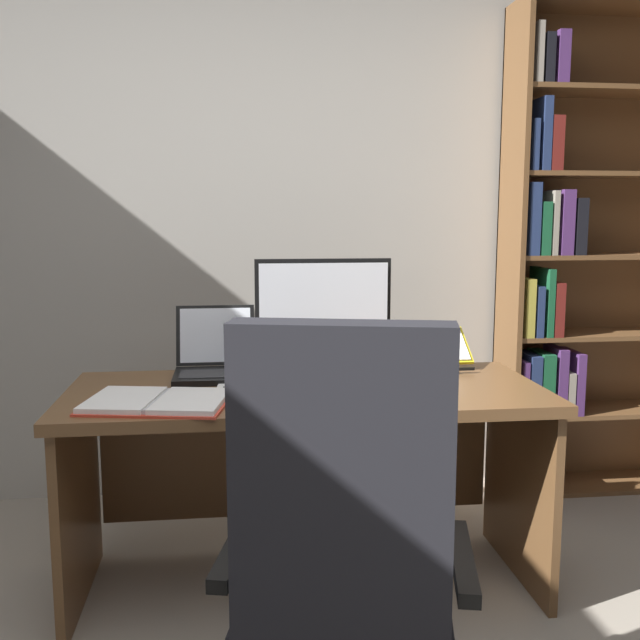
# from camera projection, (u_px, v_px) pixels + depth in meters

# --- Properties ---
(wall_back) EXTENTS (5.31, 0.12, 2.74)m
(wall_back) POSITION_uv_depth(u_px,v_px,m) (275.00, 208.00, 3.43)
(wall_back) COLOR #B2ADA3
(wall_back) RESTS_ON ground
(desk) EXTENTS (1.66, 0.70, 0.74)m
(desk) POSITION_uv_depth(u_px,v_px,m) (304.00, 437.00, 2.63)
(desk) COLOR brown
(desk) RESTS_ON ground
(bookshelf) EXTENTS (0.97, 0.30, 2.29)m
(bookshelf) POSITION_uv_depth(u_px,v_px,m) (580.00, 268.00, 3.43)
(bookshelf) COLOR brown
(bookshelf) RESTS_ON ground
(office_chair) EXTENTS (0.68, 0.60, 1.12)m
(office_chair) POSITION_uv_depth(u_px,v_px,m) (344.00, 588.00, 1.69)
(office_chair) COLOR black
(office_chair) RESTS_ON ground
(monitor) EXTENTS (0.51, 0.16, 0.44)m
(monitor) POSITION_uv_depth(u_px,v_px,m) (323.00, 315.00, 2.73)
(monitor) COLOR black
(monitor) RESTS_ON desk
(laptop) EXTENTS (0.30, 0.33, 0.25)m
(laptop) POSITION_uv_depth(u_px,v_px,m) (215.00, 362.00, 2.71)
(laptop) COLOR black
(laptop) RESTS_ON desk
(keyboard) EXTENTS (0.42, 0.15, 0.02)m
(keyboard) POSITION_uv_depth(u_px,v_px,m) (336.00, 392.00, 2.42)
(keyboard) COLOR black
(keyboard) RESTS_ON desk
(computer_mouse) EXTENTS (0.06, 0.10, 0.04)m
(computer_mouse) POSITION_uv_depth(u_px,v_px,m) (424.00, 387.00, 2.45)
(computer_mouse) COLOR black
(computer_mouse) RESTS_ON desk
(reading_stand_with_book) EXTENTS (0.30, 0.24, 0.15)m
(reading_stand_with_book) POSITION_uv_depth(u_px,v_px,m) (432.00, 350.00, 2.85)
(reading_stand_with_book) COLOR black
(reading_stand_with_book) RESTS_ON desk
(open_binder) EXTENTS (0.49, 0.39, 0.02)m
(open_binder) POSITION_uv_depth(u_px,v_px,m) (157.00, 401.00, 2.30)
(open_binder) COLOR #DB422D
(open_binder) RESTS_ON desk
(notepad) EXTENTS (0.17, 0.22, 0.01)m
(notepad) POSITION_uv_depth(u_px,v_px,m) (238.00, 391.00, 2.46)
(notepad) COLOR white
(notepad) RESTS_ON desk
(pen) EXTENTS (0.14, 0.04, 0.01)m
(pen) POSITION_uv_depth(u_px,v_px,m) (244.00, 388.00, 2.46)
(pen) COLOR black
(pen) RESTS_ON notepad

